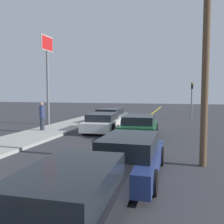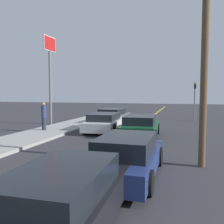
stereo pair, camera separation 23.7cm
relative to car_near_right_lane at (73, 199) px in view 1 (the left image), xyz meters
name	(u,v)px [view 1 (the left image)]	position (x,y,z in m)	size (l,w,h in m)	color
road_center_line	(130,130)	(-1.31, 12.47, -0.61)	(0.20, 60.00, 0.01)	gold
sidewalk_left	(38,135)	(-6.24, 8.91, -0.53)	(2.84, 28.89, 0.16)	#9E9E99
car_near_right_lane	(73,199)	(0.00, 0.00, 0.00)	(1.96, 4.80, 1.26)	black
car_ahead_center	(130,156)	(0.45, 3.28, 0.01)	(1.87, 4.35, 1.29)	navy
car_far_distant	(139,126)	(-0.34, 10.17, 0.01)	(2.16, 4.39, 1.26)	#144728
car_parked_left_lot	(103,122)	(-3.00, 11.67, -0.01)	(2.20, 4.77, 1.22)	silver
car_oncoming_far	(111,117)	(-3.54, 15.43, 0.01)	(2.14, 4.26, 1.27)	#4C5156
pedestrian_mid_group	(42,116)	(-6.66, 10.13, 0.45)	(0.32, 0.32, 1.79)	#282D3D
traffic_light	(192,97)	(2.97, 19.67, 1.56)	(0.18, 0.40, 3.47)	slate
roadside_sign	(47,61)	(-8.39, 13.98, 4.51)	(0.20, 1.74, 7.06)	slate
utility_pole	(206,58)	(2.71, 4.98, 3.14)	(0.24, 0.24, 7.50)	brown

